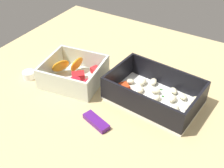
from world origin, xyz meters
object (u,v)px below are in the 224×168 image
at_px(fruit_bowl, 74,74).
at_px(paper_cup_liner, 29,75).
at_px(candy_bar, 96,122).
at_px(pasta_container, 154,94).

relative_size(fruit_bowl, paper_cup_liner, 5.15).
relative_size(fruit_bowl, candy_bar, 2.42).
relative_size(pasta_container, paper_cup_liner, 7.03).
bearing_deg(pasta_container, candy_bar, 66.05).
xyz_separation_m(fruit_bowl, candy_bar, (-0.14, 0.10, -0.02)).
height_order(fruit_bowl, candy_bar, fruit_bowl).
distance_m(pasta_container, fruit_bowl, 0.22).
bearing_deg(fruit_bowl, candy_bar, 143.55).
distance_m(pasta_container, paper_cup_liner, 0.35).
xyz_separation_m(pasta_container, paper_cup_liner, (0.33, 0.09, -0.01)).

